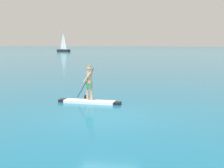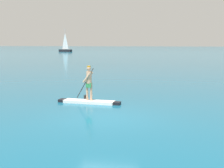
{
  "view_description": "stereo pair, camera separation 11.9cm",
  "coord_description": "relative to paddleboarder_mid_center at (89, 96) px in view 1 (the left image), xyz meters",
  "views": [
    {
      "loc": [
        2.65,
        -11.33,
        2.92
      ],
      "look_at": [
        -0.82,
        5.08,
        0.61
      ],
      "focal_mm": 48.46,
      "sensor_mm": 36.0,
      "label": 1
    },
    {
      "loc": [
        2.76,
        -11.31,
        2.92
      ],
      "look_at": [
        -0.82,
        5.08,
        0.61
      ],
      "focal_mm": 48.46,
      "sensor_mm": 36.0,
      "label": 2
    }
  ],
  "objects": [
    {
      "name": "ground",
      "position": [
        1.42,
        -2.54,
        -0.36
      ],
      "size": [
        440.0,
        440.0,
        0.0
      ],
      "primitive_type": "plane",
      "color": "#145B7A"
    },
    {
      "name": "paddleboarder_mid_center",
      "position": [
        0.0,
        0.0,
        0.0
      ],
      "size": [
        3.13,
        0.88,
        1.82
      ],
      "rotation": [
        0.0,
        0.0,
        3.09
      ],
      "color": "white",
      "rests_on": "ground"
    },
    {
      "name": "sailboat_left_horizon",
      "position": [
        -30.77,
        76.87,
        0.67
      ],
      "size": [
        4.59,
        2.21,
        7.22
      ],
      "rotation": [
        0.0,
        0.0,
        2.88
      ],
      "color": "black",
      "rests_on": "ground"
    }
  ]
}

